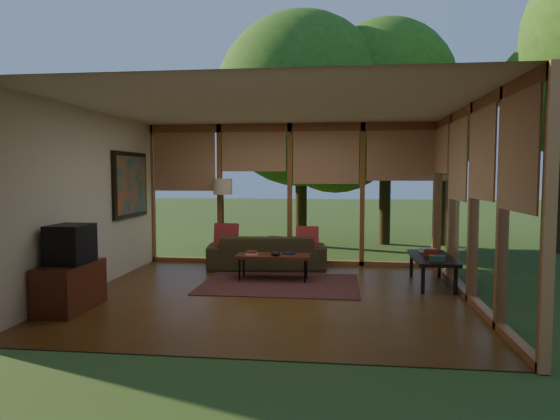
# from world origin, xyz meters

# --- Properties ---
(floor) EXTENTS (5.50, 5.50, 0.00)m
(floor) POSITION_xyz_m (0.00, 0.00, 0.00)
(floor) COLOR brown
(floor) RESTS_ON ground
(ceiling) EXTENTS (5.50, 5.50, 0.00)m
(ceiling) POSITION_xyz_m (0.00, 0.00, 2.70)
(ceiling) COLOR silver
(ceiling) RESTS_ON ground
(wall_left) EXTENTS (0.04, 5.00, 2.70)m
(wall_left) POSITION_xyz_m (-2.75, 0.00, 1.35)
(wall_left) COLOR beige
(wall_left) RESTS_ON ground
(wall_front) EXTENTS (5.50, 0.04, 2.70)m
(wall_front) POSITION_xyz_m (0.00, -2.50, 1.35)
(wall_front) COLOR beige
(wall_front) RESTS_ON ground
(window_wall_back) EXTENTS (5.50, 0.12, 2.70)m
(window_wall_back) POSITION_xyz_m (0.00, 2.50, 1.35)
(window_wall_back) COLOR #9E5C31
(window_wall_back) RESTS_ON ground
(window_wall_right) EXTENTS (0.12, 5.00, 2.70)m
(window_wall_right) POSITION_xyz_m (2.75, 0.00, 1.35)
(window_wall_right) COLOR #9E5C31
(window_wall_right) RESTS_ON ground
(tree_nw) EXTENTS (4.15, 4.15, 5.58)m
(tree_nw) POSITION_xyz_m (0.02, 5.11, 3.50)
(tree_nw) COLOR #382A14
(tree_nw) RESTS_ON ground
(tree_ne) EXTENTS (3.37, 3.37, 5.51)m
(tree_ne) POSITION_xyz_m (2.06, 5.63, 3.81)
(tree_ne) COLOR #382A14
(tree_ne) RESTS_ON ground
(tree_far) EXTENTS (2.81, 2.81, 4.82)m
(tree_far) POSITION_xyz_m (5.72, 4.66, 3.40)
(tree_far) COLOR #382A14
(tree_far) RESTS_ON ground
(rug) EXTENTS (2.47, 1.75, 0.01)m
(rug) POSITION_xyz_m (0.03, 0.70, 0.01)
(rug) COLOR #883713
(rug) RESTS_ON floor
(sofa) EXTENTS (2.24, 1.11, 0.63)m
(sofa) POSITION_xyz_m (-0.37, 2.00, 0.31)
(sofa) COLOR #3C351E
(sofa) RESTS_ON floor
(pillow_left) EXTENTS (0.44, 0.23, 0.46)m
(pillow_left) POSITION_xyz_m (-1.12, 1.95, 0.60)
(pillow_left) COLOR maroon
(pillow_left) RESTS_ON sofa
(pillow_right) EXTENTS (0.40, 0.22, 0.42)m
(pillow_right) POSITION_xyz_m (0.38, 1.95, 0.58)
(pillow_right) COLOR maroon
(pillow_right) RESTS_ON sofa
(ct_book_lower) EXTENTS (0.21, 0.17, 0.03)m
(ct_book_lower) POSITION_xyz_m (-0.47, 0.94, 0.44)
(ct_book_lower) COLOR beige
(ct_book_lower) RESTS_ON coffee_table
(ct_book_upper) EXTENTS (0.18, 0.14, 0.03)m
(ct_book_upper) POSITION_xyz_m (-0.47, 0.94, 0.47)
(ct_book_upper) COLOR maroon
(ct_book_upper) RESTS_ON coffee_table
(ct_book_side) EXTENTS (0.21, 0.18, 0.03)m
(ct_book_side) POSITION_xyz_m (0.13, 1.07, 0.44)
(ct_book_side) COLOR black
(ct_book_side) RESTS_ON coffee_table
(ct_bowl) EXTENTS (0.16, 0.16, 0.07)m
(ct_bowl) POSITION_xyz_m (-0.07, 0.89, 0.46)
(ct_bowl) COLOR black
(ct_bowl) RESTS_ON coffee_table
(media_cabinet) EXTENTS (0.50, 1.00, 0.60)m
(media_cabinet) POSITION_xyz_m (-2.47, -1.08, 0.30)
(media_cabinet) COLOR #5A2818
(media_cabinet) RESTS_ON floor
(television) EXTENTS (0.45, 0.55, 0.50)m
(television) POSITION_xyz_m (-2.45, -1.08, 0.85)
(television) COLOR black
(television) RESTS_ON media_cabinet
(console_book_a) EXTENTS (0.23, 0.18, 0.08)m
(console_book_a) POSITION_xyz_m (2.40, 0.54, 0.49)
(console_book_a) COLOR #345B49
(console_book_a) RESTS_ON side_console
(console_book_b) EXTENTS (0.25, 0.22, 0.10)m
(console_book_b) POSITION_xyz_m (2.40, 0.99, 0.50)
(console_book_b) COLOR maroon
(console_book_b) RESTS_ON side_console
(console_book_c) EXTENTS (0.25, 0.18, 0.06)m
(console_book_c) POSITION_xyz_m (2.40, 1.39, 0.49)
(console_book_c) COLOR beige
(console_book_c) RESTS_ON side_console
(floor_lamp) EXTENTS (0.36, 0.36, 1.65)m
(floor_lamp) POSITION_xyz_m (-1.26, 2.29, 1.41)
(floor_lamp) COLOR black
(floor_lamp) RESTS_ON floor
(coffee_table) EXTENTS (1.20, 0.50, 0.43)m
(coffee_table) POSITION_xyz_m (-0.12, 0.99, 0.39)
(coffee_table) COLOR #5A2818
(coffee_table) RESTS_ON floor
(side_console) EXTENTS (0.60, 1.40, 0.46)m
(side_console) POSITION_xyz_m (2.40, 0.94, 0.41)
(side_console) COLOR black
(side_console) RESTS_ON floor
(wall_painting) EXTENTS (0.06, 1.35, 1.15)m
(wall_painting) POSITION_xyz_m (-2.71, 1.40, 1.55)
(wall_painting) COLOR black
(wall_painting) RESTS_ON wall_left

